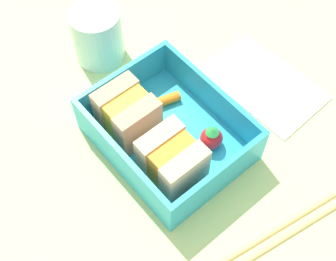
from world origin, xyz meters
TOP-DOWN VIEW (x-y plane):
  - ground_plane at (0.00, 0.00)cm, footprint 120.00×120.00cm
  - bento_tray at (0.00, 0.00)cm, footprint 17.42×13.97cm
  - bento_rim at (0.00, 0.00)cm, footprint 17.42×13.97cm
  - sandwich_left at (-3.90, 2.74)cm, footprint 6.09×5.48cm
  - sandwich_center_left at (3.90, 2.74)cm, footprint 6.09×5.48cm
  - strawberry_far_left at (-3.91, -3.18)cm, footprint 2.62×2.62cm
  - carrot_stick_far_left at (3.95, -2.92)cm, footprint 2.20×3.87cm
  - chopstick_pair at (-16.38, -1.66)cm, footprint 5.25×20.27cm
  - drinking_glass at (16.34, -1.93)cm, footprint 6.50×6.50cm
  - folded_napkin at (-1.27, -15.12)cm, footprint 15.26×9.99cm

SIDE VIEW (x-z plane):
  - ground_plane at x=0.00cm, z-range -2.00..0.00cm
  - folded_napkin at x=-1.27cm, z-range 0.00..0.40cm
  - chopstick_pair at x=-16.38cm, z-range 0.00..0.70cm
  - bento_tray at x=0.00cm, z-range 0.00..1.20cm
  - carrot_stick_far_left at x=3.95cm, z-range 1.20..2.42cm
  - strawberry_far_left at x=-3.91cm, z-range 1.02..4.24cm
  - bento_rim at x=0.00cm, z-range 1.20..5.78cm
  - drinking_glass at x=16.34cm, z-range 0.00..7.55cm
  - sandwich_left at x=-3.90cm, z-range 1.20..7.13cm
  - sandwich_center_left at x=3.90cm, z-range 1.20..7.13cm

